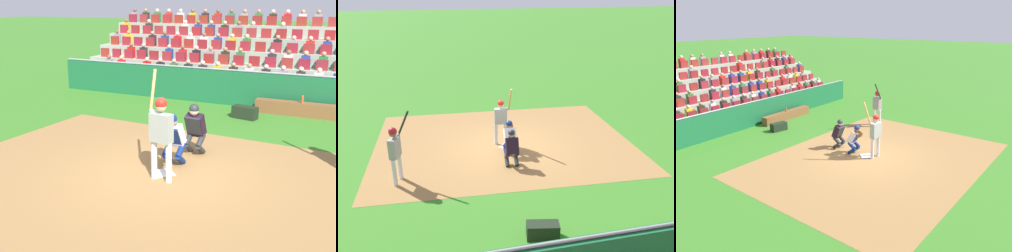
{
  "view_description": "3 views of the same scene",
  "coord_description": "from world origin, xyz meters",
  "views": [
    {
      "loc": [
        -3.87,
        7.73,
        3.58
      ],
      "look_at": [
        -0.01,
        -0.22,
        1.02
      ],
      "focal_mm": 45.77,
      "sensor_mm": 36.0,
      "label": 1
    },
    {
      "loc": [
        -2.76,
        -11.96,
        5.75
      ],
      "look_at": [
        -0.23,
        -1.0,
        1.27
      ],
      "focal_mm": 38.16,
      "sensor_mm": 36.0,
      "label": 2
    },
    {
      "loc": [
        10.59,
        6.43,
        5.2
      ],
      "look_at": [
        0.14,
        -0.99,
        1.13
      ],
      "focal_mm": 35.63,
      "sensor_mm": 36.0,
      "label": 3
    }
  ],
  "objects": [
    {
      "name": "home_plate_umpire",
      "position": [
        -0.14,
        -1.45,
        0.7
      ],
      "size": [
        0.48,
        0.47,
        1.3
      ],
      "color": "#262A2C",
      "rests_on": "ground_plane"
    },
    {
      "name": "infield_dirt_patch",
      "position": [
        0.0,
        0.5,
        0.0
      ],
      "size": [
        10.11,
        7.77,
        0.01
      ],
      "primitive_type": "cube",
      "rotation": [
        0.0,
        0.0,
        -0.05
      ],
      "color": "olive",
      "rests_on": "ground_plane"
    },
    {
      "name": "ground_plane",
      "position": [
        0.0,
        0.0,
        0.0
      ],
      "size": [
        160.0,
        160.0,
        0.0
      ],
      "primitive_type": "plane",
      "color": "#367522"
    },
    {
      "name": "batter_at_plate",
      "position": [
        -0.12,
        0.33,
        1.1
      ],
      "size": [
        0.61,
        0.54,
        2.27
      ],
      "color": "silver",
      "rests_on": "ground_plane"
    },
    {
      "name": "on_deck_batter",
      "position": [
        -3.83,
        -1.74,
        1.15
      ],
      "size": [
        0.71,
        0.59,
        2.27
      ],
      "color": "silver",
      "rests_on": "ground_plane"
    },
    {
      "name": "equipment_duffel_bag",
      "position": [
        -0.3,
        -5.25,
        0.2
      ],
      "size": [
        0.84,
        0.51,
        0.4
      ],
      "primitive_type": "cube",
      "rotation": [
        0.0,
        0.0,
        -0.2
      ],
      "color": "black",
      "rests_on": "ground_plane"
    },
    {
      "name": "catcher_crouching",
      "position": [
        0.02,
        -0.54,
        0.7
      ],
      "size": [
        0.47,
        0.71,
        1.26
      ],
      "color": "navy",
      "rests_on": "ground_plane"
    },
    {
      "name": "home_plate_marker",
      "position": [
        0.0,
        0.0,
        0.02
      ],
      "size": [
        0.62,
        0.62,
        0.02
      ],
      "primitive_type": "cube",
      "rotation": [
        0.0,
        0.0,
        0.79
      ],
      "color": "white",
      "rests_on": "infield_dirt_patch"
    }
  ]
}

